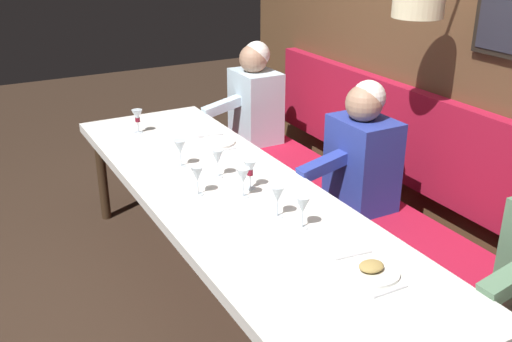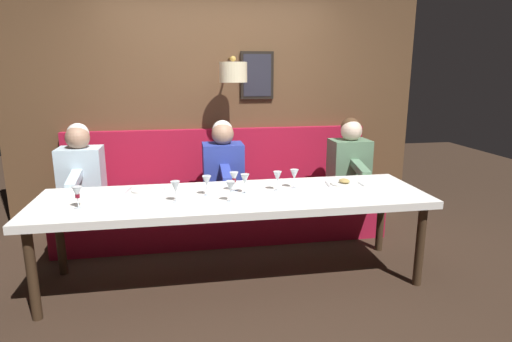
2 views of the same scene
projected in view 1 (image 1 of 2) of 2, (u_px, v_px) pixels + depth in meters
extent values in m
plane|color=#332319|center=(234.00, 305.00, 3.47)|extent=(12.00, 12.00, 0.00)
cube|color=silver|center=(232.00, 197.00, 3.19)|extent=(0.90, 3.12, 0.06)
cylinder|color=#352416|center=(102.00, 177.00, 4.36)|extent=(0.07, 0.07, 0.68)
cylinder|color=#352416|center=(190.00, 160.00, 4.67)|extent=(0.07, 0.07, 0.68)
cube|color=maroon|center=(357.00, 236.00, 3.78)|extent=(0.52, 3.32, 0.45)
cube|color=brown|center=(449.00, 35.00, 3.56)|extent=(0.10, 4.52, 2.90)
cube|color=maroon|center=(425.00, 143.00, 3.78)|extent=(0.10, 3.32, 0.64)
cube|color=black|center=(507.00, 8.00, 3.09)|extent=(0.04, 0.36, 0.51)
cube|color=#23232D|center=(504.00, 8.00, 3.09)|extent=(0.01, 0.30, 0.45)
cube|color=#283893|center=(362.00, 163.00, 3.58)|extent=(0.30, 0.40, 0.56)
sphere|color=#A37A60|center=(364.00, 103.00, 3.43)|extent=(0.22, 0.22, 0.22)
sphere|color=silver|center=(369.00, 97.00, 3.43)|extent=(0.20, 0.20, 0.20)
cube|color=#283893|center=(323.00, 166.00, 3.44)|extent=(0.33, 0.09, 0.14)
cube|color=silver|center=(256.00, 106.00, 4.68)|extent=(0.30, 0.40, 0.56)
sphere|color=#A37A60|center=(253.00, 59.00, 4.52)|extent=(0.22, 0.22, 0.22)
sphere|color=silver|center=(257.00, 54.00, 4.52)|extent=(0.20, 0.20, 0.20)
cube|color=silver|center=(223.00, 106.00, 4.53)|extent=(0.33, 0.09, 0.14)
cylinder|color=white|center=(371.00, 271.00, 2.45)|extent=(0.24, 0.24, 0.01)
ellipsoid|color=#AD8E4C|center=(371.00, 266.00, 2.44)|extent=(0.11, 0.09, 0.04)
cube|color=silver|center=(390.00, 291.00, 2.32)|extent=(0.17, 0.02, 0.01)
cube|color=silver|center=(353.00, 255.00, 2.57)|extent=(0.18, 0.04, 0.01)
cylinder|color=silver|center=(217.00, 142.00, 3.87)|extent=(0.24, 0.24, 0.01)
cube|color=silver|center=(224.00, 150.00, 3.74)|extent=(0.17, 0.02, 0.01)
cube|color=silver|center=(210.00, 136.00, 3.99)|extent=(0.18, 0.04, 0.01)
cylinder|color=silver|center=(181.00, 166.00, 3.51)|extent=(0.06, 0.06, 0.00)
cylinder|color=silver|center=(181.00, 160.00, 3.49)|extent=(0.01, 0.01, 0.07)
cone|color=silver|center=(180.00, 147.00, 3.46)|extent=(0.07, 0.07, 0.08)
cylinder|color=silver|center=(218.00, 176.00, 3.37)|extent=(0.06, 0.06, 0.00)
cylinder|color=silver|center=(218.00, 170.00, 3.35)|extent=(0.01, 0.01, 0.07)
cone|color=silver|center=(217.00, 157.00, 3.32)|extent=(0.07, 0.07, 0.08)
cylinder|color=silver|center=(198.00, 194.00, 3.15)|extent=(0.06, 0.06, 0.00)
cylinder|color=silver|center=(198.00, 188.00, 3.13)|extent=(0.01, 0.01, 0.07)
cone|color=silver|center=(197.00, 174.00, 3.10)|extent=(0.07, 0.07, 0.08)
cylinder|color=silver|center=(139.00, 132.00, 4.06)|extent=(0.06, 0.06, 0.00)
cylinder|color=silver|center=(138.00, 127.00, 4.05)|extent=(0.01, 0.01, 0.07)
cone|color=silver|center=(137.00, 116.00, 4.01)|extent=(0.07, 0.07, 0.08)
cylinder|color=maroon|center=(138.00, 120.00, 4.03)|extent=(0.03, 0.03, 0.03)
cylinder|color=silver|center=(277.00, 216.00, 2.91)|extent=(0.06, 0.06, 0.00)
cylinder|color=silver|center=(277.00, 209.00, 2.90)|extent=(0.01, 0.01, 0.07)
cone|color=silver|center=(278.00, 194.00, 2.87)|extent=(0.07, 0.07, 0.08)
cylinder|color=silver|center=(250.00, 188.00, 3.22)|extent=(0.06, 0.06, 0.00)
cylinder|color=silver|center=(250.00, 181.00, 3.21)|extent=(0.01, 0.01, 0.07)
cone|color=silver|center=(250.00, 168.00, 3.17)|extent=(0.07, 0.07, 0.08)
cylinder|color=maroon|center=(250.00, 172.00, 3.18)|extent=(0.03, 0.03, 0.03)
cylinder|color=silver|center=(302.00, 227.00, 2.81)|extent=(0.06, 0.06, 0.00)
cylinder|color=silver|center=(302.00, 220.00, 2.79)|extent=(0.01, 0.01, 0.07)
cone|color=silver|center=(303.00, 205.00, 2.76)|extent=(0.07, 0.07, 0.08)
cylinder|color=silver|center=(243.00, 197.00, 3.12)|extent=(0.06, 0.06, 0.00)
cylinder|color=silver|center=(243.00, 190.00, 3.11)|extent=(0.01, 0.01, 0.07)
cone|color=silver|center=(243.00, 176.00, 3.07)|extent=(0.07, 0.07, 0.08)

